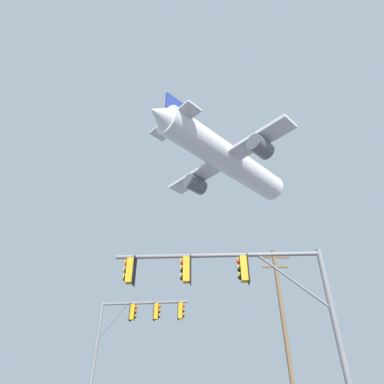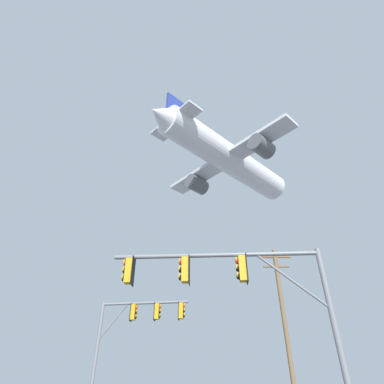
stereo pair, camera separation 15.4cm
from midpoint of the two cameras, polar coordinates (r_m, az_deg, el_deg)
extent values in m
cylinder|color=slate|center=(11.78, 24.84, -22.93)|extent=(0.20, 0.20, 5.91)
cylinder|color=slate|center=(11.79, 4.17, -11.41)|extent=(7.45, 0.54, 0.15)
cylinder|color=slate|center=(11.82, 17.55, -15.02)|extent=(2.29, 0.20, 1.98)
cube|color=gold|center=(11.96, -11.35, -13.86)|extent=(0.28, 0.33, 0.90)
cylinder|color=gold|center=(12.13, -11.09, -11.58)|extent=(0.05, 0.05, 0.12)
cube|color=black|center=(11.93, -10.68, -13.88)|extent=(0.05, 0.46, 1.04)
sphere|color=red|center=(12.08, -11.89, -12.63)|extent=(0.20, 0.20, 0.20)
cylinder|color=gold|center=(12.12, -12.16, -12.36)|extent=(0.05, 0.21, 0.21)
sphere|color=black|center=(11.99, -12.05, -13.89)|extent=(0.20, 0.20, 0.20)
cylinder|color=gold|center=(12.03, -12.32, -13.61)|extent=(0.05, 0.21, 0.21)
sphere|color=black|center=(11.91, -12.20, -15.16)|extent=(0.20, 0.20, 0.20)
cylinder|color=gold|center=(11.95, -12.48, -14.87)|extent=(0.05, 0.21, 0.21)
cube|color=gold|center=(11.64, -1.21, -13.95)|extent=(0.28, 0.33, 0.90)
cylinder|color=gold|center=(11.81, -1.19, -11.60)|extent=(0.05, 0.05, 0.12)
cube|color=black|center=(11.63, -0.51, -13.94)|extent=(0.05, 0.46, 1.04)
sphere|color=red|center=(11.74, -1.92, -12.71)|extent=(0.20, 0.20, 0.20)
cylinder|color=gold|center=(11.76, -2.24, -12.44)|extent=(0.05, 0.21, 0.21)
sphere|color=black|center=(11.65, -1.95, -14.01)|extent=(0.20, 0.20, 0.20)
cylinder|color=gold|center=(11.67, -2.27, -13.73)|extent=(0.05, 0.21, 0.21)
sphere|color=black|center=(11.56, -1.97, -15.32)|extent=(0.20, 0.20, 0.20)
cylinder|color=gold|center=(11.58, -2.30, -15.04)|extent=(0.05, 0.21, 0.21)
cube|color=gold|center=(11.67, 9.16, -13.61)|extent=(0.28, 0.33, 0.90)
cylinder|color=gold|center=(11.84, 8.95, -11.28)|extent=(0.05, 0.05, 0.12)
cube|color=black|center=(11.68, 9.87, -13.57)|extent=(0.05, 0.46, 1.04)
sphere|color=red|center=(11.74, 8.33, -12.40)|extent=(0.20, 0.20, 0.20)
cylinder|color=gold|center=(11.76, 7.98, -12.14)|extent=(0.05, 0.21, 0.21)
sphere|color=black|center=(11.65, 8.44, -13.69)|extent=(0.20, 0.20, 0.20)
cylinder|color=gold|center=(11.67, 8.09, -13.43)|extent=(0.05, 0.21, 0.21)
sphere|color=black|center=(11.57, 8.55, -15.00)|extent=(0.20, 0.20, 0.20)
cylinder|color=gold|center=(11.58, 8.20, -14.74)|extent=(0.05, 0.21, 0.21)
cylinder|color=slate|center=(21.29, -17.34, -26.86)|extent=(0.20, 0.20, 6.32)
cylinder|color=slate|center=(20.85, -8.69, -19.30)|extent=(5.40, 0.83, 0.15)
cylinder|color=slate|center=(21.23, -14.26, -21.82)|extent=(1.69, 0.29, 2.11)
cube|color=gold|center=(20.26, -2.17, -20.76)|extent=(0.30, 0.35, 0.90)
cylinder|color=gold|center=(20.36, -2.14, -19.35)|extent=(0.05, 0.05, 0.12)
cube|color=black|center=(20.28, -2.58, -20.76)|extent=(0.08, 0.46, 1.04)
sphere|color=red|center=(20.29, -1.72, -20.01)|extent=(0.20, 0.20, 0.20)
cylinder|color=gold|center=(20.29, -1.52, -19.84)|extent=(0.07, 0.21, 0.21)
sphere|color=black|center=(20.23, -1.73, -20.78)|extent=(0.20, 0.20, 0.20)
cylinder|color=gold|center=(20.23, -1.54, -20.61)|extent=(0.07, 0.21, 0.21)
sphere|color=black|center=(20.18, -1.75, -21.56)|extent=(0.20, 0.20, 0.20)
cylinder|color=gold|center=(20.18, -1.55, -21.39)|extent=(0.07, 0.21, 0.21)
cube|color=gold|center=(20.55, -6.56, -20.76)|extent=(0.30, 0.35, 0.90)
cylinder|color=gold|center=(20.65, -6.47, -19.37)|extent=(0.05, 0.05, 0.12)
cube|color=black|center=(20.58, -6.96, -20.75)|extent=(0.08, 0.46, 1.04)
sphere|color=red|center=(20.57, -6.09, -20.03)|extent=(0.20, 0.20, 0.20)
cylinder|color=gold|center=(20.57, -5.89, -19.86)|extent=(0.07, 0.21, 0.21)
sphere|color=black|center=(20.51, -6.14, -20.79)|extent=(0.20, 0.20, 0.20)
cylinder|color=gold|center=(20.51, -5.94, -20.63)|extent=(0.07, 0.21, 0.21)
sphere|color=black|center=(20.46, -6.19, -21.56)|extent=(0.20, 0.20, 0.20)
cylinder|color=gold|center=(20.45, -5.99, -21.39)|extent=(0.07, 0.21, 0.21)
cube|color=gold|center=(20.94, -10.80, -20.65)|extent=(0.30, 0.35, 0.90)
cylinder|color=gold|center=(21.04, -10.65, -19.29)|extent=(0.05, 0.05, 0.12)
cube|color=black|center=(20.98, -11.19, -20.63)|extent=(0.08, 0.46, 1.04)
sphere|color=red|center=(20.95, -10.32, -19.94)|extent=(0.20, 0.20, 0.20)
cylinder|color=gold|center=(20.94, -10.12, -19.79)|extent=(0.07, 0.21, 0.21)
sphere|color=black|center=(20.89, -10.40, -20.69)|extent=(0.20, 0.20, 0.20)
cylinder|color=gold|center=(20.89, -10.20, -20.53)|extent=(0.07, 0.21, 0.21)
sphere|color=black|center=(20.84, -10.48, -21.44)|extent=(0.20, 0.20, 0.20)
cylinder|color=gold|center=(20.83, -10.28, -21.29)|extent=(0.07, 0.21, 0.21)
cylinder|color=brown|center=(22.48, 16.32, -22.27)|extent=(0.28, 0.28, 10.15)
cube|color=brown|center=(23.64, 14.61, -11.38)|extent=(2.20, 0.12, 0.12)
cube|color=brown|center=(23.41, 14.85, -12.97)|extent=(1.80, 0.12, 0.12)
cylinder|color=gray|center=(23.48, 12.40, -11.21)|extent=(0.10, 0.10, 0.18)
cylinder|color=gray|center=(23.92, 16.70, -10.99)|extent=(0.10, 0.10, 0.18)
cylinder|color=white|center=(50.10, 6.42, 6.00)|extent=(21.03, 20.34, 4.42)
cone|color=white|center=(59.60, 15.16, 0.13)|extent=(5.09, 5.13, 4.20)
cone|color=white|center=(43.05, -5.96, 13.82)|extent=(4.59, 4.62, 3.75)
cube|color=silver|center=(49.26, 5.94, 5.75)|extent=(18.39, 19.08, 0.50)
cylinder|color=#595B60|center=(52.08, 0.61, 1.38)|extent=(4.11, 4.08, 2.48)
cylinder|color=#595B60|center=(45.50, 12.30, 8.05)|extent=(4.11, 4.08, 2.48)
cube|color=navy|center=(46.06, -2.87, 14.21)|extent=(3.03, 2.91, 5.25)
cube|color=silver|center=(44.45, -3.22, 12.56)|extent=(7.51, 7.71, 0.28)
camera|label=1|loc=(0.08, -90.17, 0.11)|focal=29.37mm
camera|label=2|loc=(0.08, 89.83, -0.11)|focal=29.37mm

